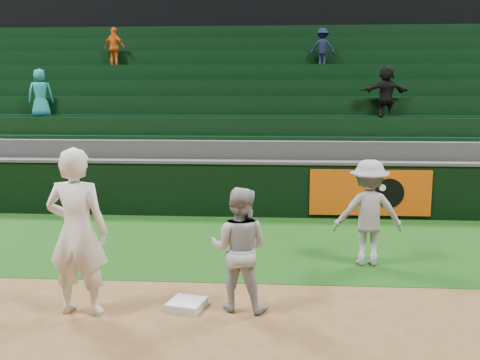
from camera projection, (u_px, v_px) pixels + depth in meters
name	position (u px, v px, depth m)	size (l,w,h in m)	color
ground	(201.00, 308.00, 6.93)	(70.00, 70.00, 0.00)	brown
foul_grass	(223.00, 243.00, 9.88)	(36.00, 4.20, 0.01)	#10380E
upper_deck	(255.00, 16.00, 23.11)	(40.00, 12.00, 12.00)	black
first_base	(187.00, 304.00, 6.91)	(0.43, 0.43, 0.10)	silver
first_baseman	(77.00, 232.00, 6.60)	(0.77, 0.50, 2.11)	white
baserunner	(239.00, 249.00, 6.77)	(0.77, 0.60, 1.59)	#A0A3AB
base_coach	(368.00, 213.00, 8.51)	(1.10, 0.63, 1.70)	#9496A0
field_wall	(234.00, 188.00, 11.93)	(36.00, 0.45, 1.25)	black
stadium_seating	(243.00, 128.00, 15.47)	(36.00, 5.95, 4.85)	#353537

